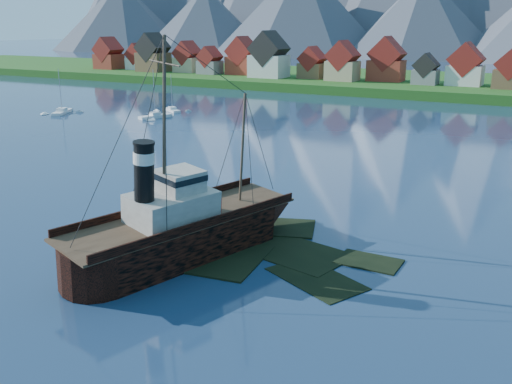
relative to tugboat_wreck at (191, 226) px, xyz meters
The scene contains 9 objects.
ground 3.52m from the tugboat_wreck, 37.13° to the left, with size 1400.00×1400.00×0.00m, color navy.
shoal 5.78m from the tugboat_wreck, 44.80° to the left, with size 31.71×21.24×1.14m.
shore_bank 171.27m from the tugboat_wreck, 89.45° to the left, with size 600.00×80.00×3.20m, color #184213.
seawall 133.28m from the tugboat_wreck, 89.29° to the left, with size 600.00×2.50×2.00m, color #3F3D38.
town 156.74m from the tugboat_wreck, 101.59° to the left, with size 250.96×16.69×17.30m.
tugboat_wreck is the anchor object (origin of this frame).
sailboat_a 103.77m from the tugboat_wreck, 144.04° to the left, with size 6.65×9.78×11.90m.
sailboat_b 88.34m from the tugboat_wreck, 131.02° to the left, with size 4.97×8.72×12.34m.
sailboat_c 99.14m from the tugboat_wreck, 128.19° to the left, with size 7.56×5.99×10.06m.
Camera 1 is at (30.25, -45.14, 22.23)m, focal length 40.00 mm.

